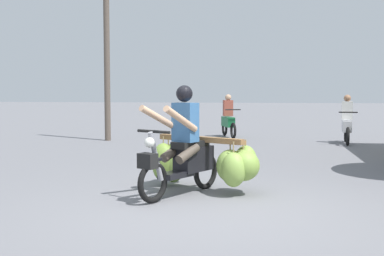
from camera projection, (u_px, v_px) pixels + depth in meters
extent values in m
plane|color=slate|center=(206.00, 211.00, 6.18)|extent=(120.00, 120.00, 0.00)
torus|color=black|center=(153.00, 182.00, 6.58)|extent=(0.34, 0.53, 0.56)
torus|color=black|center=(206.00, 171.00, 7.53)|extent=(0.34, 0.53, 0.56)
cube|color=black|center=(177.00, 174.00, 6.97)|extent=(0.48, 0.61, 0.08)
cube|color=black|center=(194.00, 159.00, 7.28)|extent=(0.55, 0.70, 0.36)
cube|color=black|center=(190.00, 144.00, 7.20)|extent=(0.51, 0.65, 0.10)
cylinder|color=gray|center=(156.00, 157.00, 6.60)|extent=(0.20, 0.28, 0.69)
cylinder|color=black|center=(154.00, 132.00, 6.55)|extent=(0.51, 0.30, 0.04)
sphere|color=silver|center=(150.00, 143.00, 6.49)|extent=(0.14, 0.14, 0.14)
cube|color=black|center=(148.00, 161.00, 6.48)|extent=(0.29, 0.25, 0.20)
cube|color=black|center=(153.00, 160.00, 6.56)|extent=(0.22, 0.29, 0.04)
cube|color=olive|center=(200.00, 139.00, 7.37)|extent=(1.37, 0.80, 0.08)
cube|color=olive|center=(207.00, 140.00, 7.52)|extent=(1.23, 0.71, 0.06)
ellipsoid|color=#85A848|center=(173.00, 163.00, 7.74)|extent=(0.52, 0.52, 0.62)
cylinder|color=#998459|center=(173.00, 141.00, 7.72)|extent=(0.02, 0.02, 0.14)
ellipsoid|color=#7EA241|center=(163.00, 162.00, 7.74)|extent=(0.52, 0.51, 0.61)
cylinder|color=#998459|center=(163.00, 141.00, 7.71)|extent=(0.02, 0.02, 0.14)
ellipsoid|color=#82A645|center=(246.00, 162.00, 7.24)|extent=(0.43, 0.41, 0.48)
cylinder|color=#998459|center=(246.00, 143.00, 7.22)|extent=(0.02, 0.02, 0.12)
ellipsoid|color=#89AD4C|center=(230.00, 166.00, 7.09)|extent=(0.57, 0.57, 0.47)
cylinder|color=#998459|center=(230.00, 146.00, 7.07)|extent=(0.02, 0.02, 0.16)
ellipsoid|color=#88AB4B|center=(233.00, 170.00, 6.95)|extent=(0.48, 0.47, 0.49)
cylinder|color=#998459|center=(234.00, 148.00, 6.92)|extent=(0.02, 0.02, 0.18)
ellipsoid|color=#87AB4A|center=(179.00, 154.00, 8.00)|extent=(0.53, 0.51, 0.48)
cylinder|color=#998459|center=(179.00, 138.00, 7.98)|extent=(0.02, 0.02, 0.11)
ellipsoid|color=#8CB04F|center=(168.00, 162.00, 7.91)|extent=(0.45, 0.44, 0.56)
cylinder|color=#998459|center=(168.00, 141.00, 7.88)|extent=(0.02, 0.02, 0.19)
ellipsoid|color=#82A544|center=(243.00, 165.00, 7.05)|extent=(0.61, 0.58, 0.45)
cylinder|color=#998459|center=(243.00, 146.00, 7.03)|extent=(0.02, 0.02, 0.16)
cube|color=#386699|center=(185.00, 122.00, 7.08)|extent=(0.40, 0.36, 0.56)
sphere|color=black|center=(184.00, 94.00, 7.03)|extent=(0.24, 0.24, 0.24)
cylinder|color=tan|center=(181.00, 119.00, 6.69)|extent=(0.38, 0.69, 0.39)
cylinder|color=tan|center=(159.00, 118.00, 6.92)|extent=(0.46, 0.65, 0.39)
cylinder|color=#4C4238|center=(188.00, 154.00, 6.93)|extent=(0.32, 0.45, 0.27)
cylinder|color=#4C4238|center=(173.00, 152.00, 7.10)|extent=(0.32, 0.45, 0.27)
torus|color=black|center=(348.00, 136.00, 13.57)|extent=(0.13, 0.53, 0.52)
torus|color=black|center=(346.00, 133.00, 14.63)|extent=(0.13, 0.53, 0.52)
cube|color=silver|center=(347.00, 126.00, 14.18)|extent=(0.33, 0.92, 0.32)
cylinder|color=black|center=(348.00, 112.00, 13.57)|extent=(0.50, 0.08, 0.04)
cube|color=silver|center=(347.00, 110.00, 14.17)|extent=(0.32, 0.23, 0.52)
sphere|color=#9E7051|center=(347.00, 98.00, 14.12)|extent=(0.20, 0.20, 0.20)
torus|color=black|center=(233.00, 131.00, 15.55)|extent=(0.25, 0.52, 0.52)
torus|color=black|center=(225.00, 128.00, 16.63)|extent=(0.25, 0.52, 0.52)
cube|color=#196638|center=(228.00, 122.00, 16.17)|extent=(0.53, 0.93, 0.32)
cylinder|color=black|center=(233.00, 110.00, 15.55)|extent=(0.48, 0.20, 0.04)
cube|color=#994738|center=(228.00, 108.00, 16.16)|extent=(0.35, 0.29, 0.52)
sphere|color=tan|center=(228.00, 97.00, 16.11)|extent=(0.20, 0.20, 0.20)
cylinder|color=brown|center=(107.00, 50.00, 14.85)|extent=(0.18, 0.18, 5.50)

